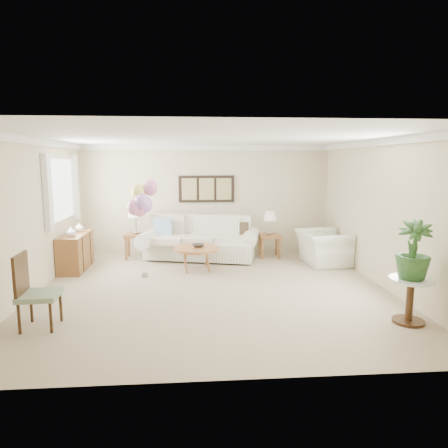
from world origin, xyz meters
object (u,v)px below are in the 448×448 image
at_px(sofa, 201,242).
at_px(armchair, 323,248).
at_px(coffee_table, 197,249).
at_px(accent_chair, 33,290).
at_px(balloon_cluster, 142,201).

xyz_separation_m(sofa, armchair, (2.64, -0.71, -0.03)).
relative_size(coffee_table, accent_chair, 0.93).
bearing_deg(armchair, balloon_cluster, 96.94).
relative_size(armchair, balloon_cluster, 0.59).
height_order(armchair, balloon_cluster, balloon_cluster).
xyz_separation_m(armchair, accent_chair, (-4.93, -3.03, 0.17)).
bearing_deg(balloon_cluster, armchair, 10.89).
bearing_deg(coffee_table, accent_chair, -128.73).
xyz_separation_m(accent_chair, balloon_cluster, (1.16, 2.30, 0.95)).
height_order(coffee_table, balloon_cluster, balloon_cluster).
height_order(sofa, balloon_cluster, balloon_cluster).
bearing_deg(coffee_table, sofa, 83.89).
xyz_separation_m(coffee_table, balloon_cluster, (-1.02, -0.42, 1.04)).
height_order(armchair, accent_chair, accent_chair).
distance_m(sofa, balloon_cluster, 2.13).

